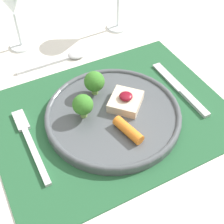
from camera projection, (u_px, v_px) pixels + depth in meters
The scene contains 7 objects.
dining_table at pixel (111, 139), 0.72m from camera, with size 1.23×1.29×0.72m.
placemat at pixel (111, 116), 0.67m from camera, with size 0.49×0.38×0.00m, color #235633.
dinner_plate at pixel (111, 113), 0.65m from camera, with size 0.28×0.28×0.07m.
fork at pixel (29, 139), 0.62m from camera, with size 0.02×0.20×0.01m.
knife at pixel (183, 92), 0.71m from camera, with size 0.02×0.20×0.01m.
spoon at pixel (67, 57), 0.80m from camera, with size 0.18×0.04×0.01m.
wine_glass_far at pixel (11, 3), 0.75m from camera, with size 0.08×0.08×0.17m.
Camera 1 is at (-0.21, -0.40, 1.21)m, focal length 50.00 mm.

